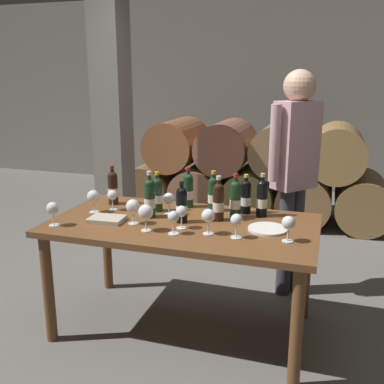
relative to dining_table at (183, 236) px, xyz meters
name	(u,v)px	position (x,y,z in m)	size (l,w,h in m)	color
ground_plane	(183,327)	(0.00, 0.00, -0.67)	(14.00, 14.00, 0.00)	#66635E
cellar_back_wall	(273,94)	(0.00, 4.20, 0.73)	(10.00, 0.24, 2.80)	gray
barrel_stack	(252,173)	(0.00, 2.60, -0.13)	(3.12, 0.90, 1.15)	brown
stone_pillar	(112,112)	(-1.30, 1.60, 0.63)	(0.32, 0.32, 2.60)	gray
dining_table	(183,236)	(0.00, 0.00, 0.00)	(1.70, 0.90, 0.76)	brown
wine_bottle_0	(262,198)	(0.46, 0.28, 0.22)	(0.07, 0.07, 0.29)	black
wine_bottle_1	(182,204)	(-0.01, 0.00, 0.21)	(0.07, 0.07, 0.27)	black
wine_bottle_2	(150,198)	(-0.24, 0.03, 0.23)	(0.07, 0.07, 0.31)	#19381E
wine_bottle_3	(246,196)	(0.35, 0.31, 0.21)	(0.07, 0.07, 0.27)	black
wine_bottle_4	(235,199)	(0.30, 0.20, 0.22)	(0.07, 0.07, 0.30)	#19381E
wine_bottle_5	(157,194)	(-0.24, 0.18, 0.21)	(0.07, 0.07, 0.28)	#19381E
wine_bottle_6	(188,190)	(-0.07, 0.33, 0.22)	(0.07, 0.07, 0.29)	#19381E
wine_bottle_7	(213,194)	(0.12, 0.30, 0.21)	(0.07, 0.07, 0.28)	#19381E
wine_bottle_8	(113,187)	(-0.62, 0.24, 0.22)	(0.07, 0.07, 0.29)	black
wine_bottle_9	(218,201)	(0.21, 0.11, 0.22)	(0.07, 0.07, 0.30)	black
wine_glass_0	(208,216)	(0.21, -0.16, 0.20)	(0.08, 0.08, 0.16)	white
wine_glass_1	(169,199)	(-0.14, 0.12, 0.20)	(0.08, 0.08, 0.15)	white
wine_glass_2	(173,218)	(0.02, -0.22, 0.19)	(0.07, 0.07, 0.14)	white
wine_glass_3	(289,224)	(0.68, -0.14, 0.20)	(0.08, 0.08, 0.15)	white
wine_glass_4	(93,197)	(-0.65, 0.02, 0.20)	(0.08, 0.08, 0.16)	white
wine_glass_5	(146,213)	(-0.16, -0.22, 0.21)	(0.09, 0.09, 0.17)	white
wine_glass_6	(53,209)	(-0.75, -0.30, 0.20)	(0.08, 0.08, 0.15)	white
wine_glass_7	(133,207)	(-0.29, -0.12, 0.20)	(0.09, 0.09, 0.16)	white
wine_glass_8	(112,196)	(-0.55, 0.10, 0.19)	(0.07, 0.07, 0.14)	white
wine_glass_9	(236,221)	(0.39, -0.17, 0.19)	(0.07, 0.07, 0.15)	white
wine_glass_10	(181,212)	(0.03, -0.11, 0.19)	(0.07, 0.07, 0.14)	white
tasting_notebook	(107,219)	(-0.47, -0.13, 0.11)	(0.22, 0.16, 0.03)	#B2A893
serving_plate	(268,229)	(0.54, 0.01, 0.10)	(0.24, 0.24, 0.01)	white
sommelier_presenting	(295,163)	(0.63, 0.75, 0.37)	(0.35, 0.40, 1.72)	#383842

